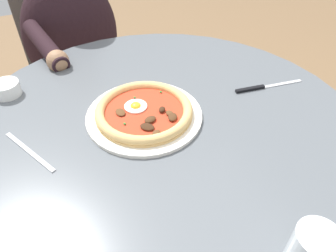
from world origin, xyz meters
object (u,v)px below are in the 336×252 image
at_px(steak_knife, 259,87).
at_px(diner_person, 81,78).
at_px(ramekin_capers, 6,88).
at_px(fork_utensil, 29,151).
at_px(pizza_on_plate, 144,112).
at_px(cafe_chair_diner, 70,59).
at_px(dining_table, 162,165).

relative_size(steak_knife, diner_person, 0.19).
height_order(steak_knife, ramekin_capers, ramekin_capers).
height_order(steak_knife, fork_utensil, steak_knife).
distance_m(ramekin_capers, diner_person, 0.56).
bearing_deg(pizza_on_plate, steak_knife, -94.27).
height_order(pizza_on_plate, steak_knife, pizza_on_plate).
relative_size(diner_person, cafe_chair_diner, 1.29).
distance_m(dining_table, cafe_chair_diner, 0.86).
height_order(dining_table, diner_person, diner_person).
height_order(diner_person, cafe_chair_diner, diner_person).
height_order(dining_table, cafe_chair_diner, cafe_chair_diner).
xyz_separation_m(fork_utensil, cafe_chair_diner, (0.80, -0.23, -0.23)).
bearing_deg(cafe_chair_diner, diner_person, -175.36).
distance_m(fork_utensil, diner_person, 0.75).
relative_size(pizza_on_plate, diner_person, 0.27).
relative_size(dining_table, diner_person, 0.94).
relative_size(dining_table, pizza_on_plate, 3.51).
relative_size(steak_knife, ramekin_capers, 2.79).
bearing_deg(ramekin_capers, steak_knife, -113.51).
xyz_separation_m(steak_knife, fork_utensil, (0.03, 0.63, -0.00)).
distance_m(steak_knife, ramekin_capers, 0.71).
relative_size(pizza_on_plate, fork_utensil, 1.71).
distance_m(ramekin_capers, cafe_chair_diner, 0.65).
relative_size(fork_utensil, cafe_chair_diner, 0.20).
xyz_separation_m(fork_utensil, diner_person, (0.67, -0.24, -0.26)).
relative_size(steak_knife, cafe_chair_diner, 0.24).
xyz_separation_m(dining_table, cafe_chair_diner, (0.85, 0.08, -0.08)).
distance_m(pizza_on_plate, ramekin_capers, 0.40).
distance_m(fork_utensil, cafe_chair_diner, 0.87).
height_order(dining_table, ramekin_capers, ramekin_capers).
distance_m(pizza_on_plate, diner_person, 0.72).
bearing_deg(fork_utensil, cafe_chair_diner, -15.79).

